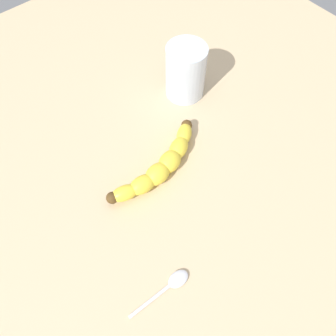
% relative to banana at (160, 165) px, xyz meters
% --- Properties ---
extents(wooden_tabletop, '(1.20, 1.20, 0.03)m').
position_rel_banana_xyz_m(wooden_tabletop, '(-0.04, -0.03, -0.03)').
color(wooden_tabletop, '#D1B48A').
rests_on(wooden_tabletop, ground).
extents(banana, '(0.23, 0.08, 0.04)m').
position_rel_banana_xyz_m(banana, '(0.00, 0.00, 0.00)').
color(banana, yellow).
rests_on(banana, wooden_tabletop).
extents(smoothie_glass, '(0.08, 0.08, 0.12)m').
position_rel_banana_xyz_m(smoothie_glass, '(-0.17, -0.12, 0.04)').
color(smoothie_glass, silver).
rests_on(smoothie_glass, wooden_tabletop).
extents(teaspoon, '(0.11, 0.03, 0.01)m').
position_rel_banana_xyz_m(teaspoon, '(0.11, 0.17, -0.01)').
color(teaspoon, silver).
rests_on(teaspoon, wooden_tabletop).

